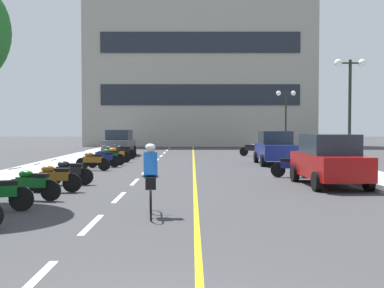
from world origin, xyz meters
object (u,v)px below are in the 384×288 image
object	(u,v)px
street_lamp_mid	(348,89)
motorcycle_6	(291,166)
motorcycle_5	(67,172)
motorcycle_7	(91,160)
motorcycle_11	(110,153)
motorcycle_9	(109,156)
parked_car_near	(327,160)
street_lamp_far	(284,107)
motorcycle_12	(122,151)
parked_car_mid	(274,148)
cyclist_rider	(149,178)
parked_car_far	(118,143)
motorcycle_8	(102,158)
motorcycle_13	(250,149)
motorcycle_3	(31,184)
motorcycle_4	(53,178)
motorcycle_10	(115,154)

from	to	relation	value
street_lamp_mid	motorcycle_6	bearing A→B (deg)	-140.50
motorcycle_5	motorcycle_6	xyz separation A→B (m)	(8.46, 2.58, 0.00)
motorcycle_7	motorcycle_11	size ratio (longest dim) A/B	1.02
motorcycle_9	parked_car_near	bearing A→B (deg)	-45.43
street_lamp_far	motorcycle_12	distance (m)	12.97
motorcycle_7	parked_car_mid	bearing A→B (deg)	21.40
motorcycle_9	motorcycle_12	bearing A→B (deg)	89.63
motorcycle_5	street_lamp_mid	bearing A→B (deg)	24.06
motorcycle_7	cyclist_rider	size ratio (longest dim) A/B	0.96
street_lamp_mid	street_lamp_far	bearing A→B (deg)	91.02
parked_car_far	motorcycle_11	distance (m)	4.82
parked_car_far	motorcycle_8	world-z (taller)	parked_car_far
motorcycle_5	motorcycle_7	xyz separation A→B (m)	(-0.30, 5.72, 0.00)
motorcycle_12	cyclist_rider	distance (m)	20.24
street_lamp_mid	motorcycle_7	distance (m)	12.38
motorcycle_11	motorcycle_13	distance (m)	10.02
parked_car_mid	motorcycle_7	bearing A→B (deg)	-158.60
parked_car_mid	motorcycle_3	distance (m)	15.81
street_lamp_far	cyclist_rider	xyz separation A→B (m)	(-7.95, -25.39, -2.64)
parked_car_mid	motorcycle_6	bearing A→B (deg)	-93.66
motorcycle_7	cyclist_rider	world-z (taller)	cyclist_rider
motorcycle_4	motorcycle_7	distance (m)	7.69
parked_car_far	motorcycle_12	distance (m)	3.31
motorcycle_13	motorcycle_6	bearing A→B (deg)	-90.28
parked_car_mid	motorcycle_3	bearing A→B (deg)	-124.82
motorcycle_11	motorcycle_6	bearing A→B (deg)	-47.43
motorcycle_5	motorcycle_9	xyz separation A→B (m)	(-0.04, 9.07, 0.00)
motorcycle_4	motorcycle_12	bearing A→B (deg)	90.09
motorcycle_3	motorcycle_6	xyz separation A→B (m)	(8.59, 6.24, 0.00)
motorcycle_12	motorcycle_7	bearing A→B (deg)	-92.05
motorcycle_9	motorcycle_11	distance (m)	3.26
motorcycle_8	cyclist_rider	bearing A→B (deg)	-75.34
motorcycle_11	motorcycle_12	size ratio (longest dim) A/B	0.97
street_lamp_mid	motorcycle_4	size ratio (longest dim) A/B	2.96
parked_car_far	motorcycle_6	distance (m)	17.17
street_lamp_mid	motorcycle_10	distance (m)	13.32
parked_car_near	cyclist_rider	bearing A→B (deg)	-134.96
cyclist_rider	motorcycle_7	bearing A→B (deg)	107.49
parked_car_near	cyclist_rider	size ratio (longest dim) A/B	2.42
motorcycle_6	parked_car_mid	bearing A→B (deg)	86.34
motorcycle_5	motorcycle_10	distance (m)	10.83
motorcycle_8	motorcycle_11	world-z (taller)	same
street_lamp_far	parked_car_far	world-z (taller)	street_lamp_far
parked_car_far	motorcycle_6	xyz separation A→B (m)	(9.17, -14.51, -0.44)
motorcycle_5	motorcycle_11	size ratio (longest dim) A/B	1.03
parked_car_near	motorcycle_7	size ratio (longest dim) A/B	2.53
parked_car_near	parked_car_far	world-z (taller)	same
street_lamp_mid	motorcycle_4	bearing A→B (deg)	-148.34
street_lamp_far	motorcycle_12	bearing A→B (deg)	-154.40
motorcycle_6	motorcycle_12	size ratio (longest dim) A/B	1.00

